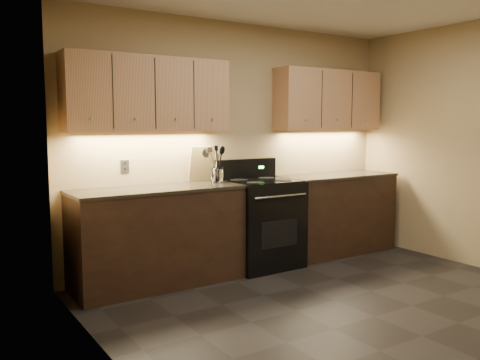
# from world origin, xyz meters

# --- Properties ---
(floor) EXTENTS (4.00, 4.00, 0.00)m
(floor) POSITION_xyz_m (0.00, 0.00, 0.00)
(floor) COLOR black
(floor) RESTS_ON ground
(wall_back) EXTENTS (4.00, 0.04, 2.60)m
(wall_back) POSITION_xyz_m (0.00, 2.00, 1.30)
(wall_back) COLOR #9A815A
(wall_back) RESTS_ON ground
(wall_left) EXTENTS (0.04, 4.00, 2.60)m
(wall_left) POSITION_xyz_m (-2.00, 0.00, 1.30)
(wall_left) COLOR #9A815A
(wall_left) RESTS_ON ground
(counter_left) EXTENTS (1.62, 0.62, 0.93)m
(counter_left) POSITION_xyz_m (-1.10, 1.70, 0.47)
(counter_left) COLOR black
(counter_left) RESTS_ON ground
(counter_right) EXTENTS (1.46, 0.62, 0.93)m
(counter_right) POSITION_xyz_m (1.18, 1.70, 0.47)
(counter_right) COLOR black
(counter_right) RESTS_ON ground
(stove) EXTENTS (0.76, 0.68, 1.14)m
(stove) POSITION_xyz_m (0.08, 1.68, 0.48)
(stove) COLOR black
(stove) RESTS_ON ground
(upper_cab_left) EXTENTS (1.60, 0.30, 0.70)m
(upper_cab_left) POSITION_xyz_m (-1.10, 1.85, 1.80)
(upper_cab_left) COLOR tan
(upper_cab_left) RESTS_ON wall_back
(upper_cab_right) EXTENTS (1.44, 0.30, 0.70)m
(upper_cab_right) POSITION_xyz_m (1.18, 1.85, 1.80)
(upper_cab_right) COLOR tan
(upper_cab_right) RESTS_ON wall_back
(outlet_plate) EXTENTS (0.08, 0.01, 0.12)m
(outlet_plate) POSITION_xyz_m (-1.30, 1.99, 1.12)
(outlet_plate) COLOR #B2B5BA
(outlet_plate) RESTS_ON wall_back
(utensil_crock) EXTENTS (0.16, 0.16, 0.16)m
(utensil_crock) POSITION_xyz_m (-0.42, 1.74, 1.00)
(utensil_crock) COLOR white
(utensil_crock) RESTS_ON counter_left
(cutting_board) EXTENTS (0.30, 0.12, 0.37)m
(cutting_board) POSITION_xyz_m (-0.48, 1.95, 1.11)
(cutting_board) COLOR tan
(cutting_board) RESTS_ON counter_left
(wooden_spoon) EXTENTS (0.12, 0.10, 0.30)m
(wooden_spoon) POSITION_xyz_m (-0.45, 1.75, 1.09)
(wooden_spoon) COLOR tan
(wooden_spoon) RESTS_ON utensil_crock
(black_spoon) EXTENTS (0.09, 0.15, 0.36)m
(black_spoon) POSITION_xyz_m (-0.42, 1.76, 1.12)
(black_spoon) COLOR black
(black_spoon) RESTS_ON utensil_crock
(black_turner) EXTENTS (0.10, 0.13, 0.38)m
(black_turner) POSITION_xyz_m (-0.42, 1.72, 1.13)
(black_turner) COLOR black
(black_turner) RESTS_ON utensil_crock
(steel_spatula) EXTENTS (0.21, 0.10, 0.39)m
(steel_spatula) POSITION_xyz_m (-0.40, 1.75, 1.13)
(steel_spatula) COLOR silver
(steel_spatula) RESTS_ON utensil_crock
(steel_skimmer) EXTENTS (0.26, 0.12, 0.36)m
(steel_skimmer) POSITION_xyz_m (-0.38, 1.74, 1.12)
(steel_skimmer) COLOR silver
(steel_skimmer) RESTS_ON utensil_crock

